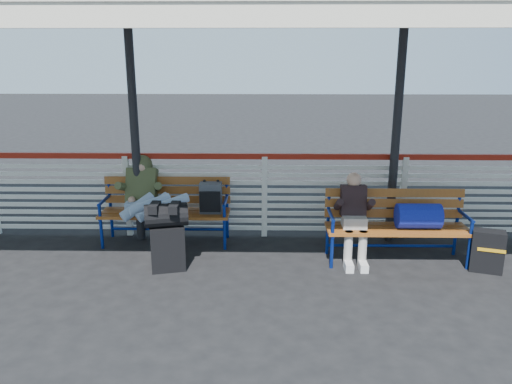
{
  "coord_description": "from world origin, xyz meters",
  "views": [
    {
      "loc": [
        0.02,
        -5.07,
        2.59
      ],
      "look_at": [
        -0.1,
        1.0,
        0.92
      ],
      "focal_mm": 35.0,
      "sensor_mm": 36.0,
      "label": 1
    }
  ],
  "objects_px": {
    "bench_right": "(406,218)",
    "traveler_man": "(149,200)",
    "suitcase_side": "(487,251)",
    "bench_left": "(178,203)",
    "luggage_stack": "(167,234)",
    "companion_person": "(354,217)"
  },
  "relations": [
    {
      "from": "bench_right",
      "to": "traveler_man",
      "type": "height_order",
      "value": "traveler_man"
    },
    {
      "from": "traveler_man",
      "to": "suitcase_side",
      "type": "distance_m",
      "value": 4.36
    },
    {
      "from": "bench_right",
      "to": "suitcase_side",
      "type": "height_order",
      "value": "bench_right"
    },
    {
      "from": "bench_left",
      "to": "traveler_man",
      "type": "bearing_deg",
      "value": -133.55
    },
    {
      "from": "luggage_stack",
      "to": "bench_left",
      "type": "xyz_separation_m",
      "value": [
        -0.03,
        0.96,
        0.12
      ]
    },
    {
      "from": "bench_left",
      "to": "companion_person",
      "type": "xyz_separation_m",
      "value": [
        2.37,
        -0.63,
        0.01
      ]
    },
    {
      "from": "companion_person",
      "to": "suitcase_side",
      "type": "relative_size",
      "value": 2.18
    },
    {
      "from": "companion_person",
      "to": "suitcase_side",
      "type": "bearing_deg",
      "value": -10.54
    },
    {
      "from": "luggage_stack",
      "to": "companion_person",
      "type": "xyz_separation_m",
      "value": [
        2.34,
        0.33,
        0.13
      ]
    },
    {
      "from": "luggage_stack",
      "to": "bench_right",
      "type": "height_order",
      "value": "bench_right"
    },
    {
      "from": "traveler_man",
      "to": "companion_person",
      "type": "height_order",
      "value": "traveler_man"
    },
    {
      "from": "bench_right",
      "to": "suitcase_side",
      "type": "xyz_separation_m",
      "value": [
        0.94,
        -0.31,
        -0.32
      ]
    },
    {
      "from": "traveler_man",
      "to": "bench_right",
      "type": "bearing_deg",
      "value": -4.76
    },
    {
      "from": "luggage_stack",
      "to": "bench_right",
      "type": "bearing_deg",
      "value": -7.61
    },
    {
      "from": "bench_right",
      "to": "suitcase_side",
      "type": "relative_size",
      "value": 3.42
    },
    {
      "from": "bench_left",
      "to": "suitcase_side",
      "type": "xyz_separation_m",
      "value": [
        3.97,
        -0.93,
        -0.32
      ]
    },
    {
      "from": "bench_left",
      "to": "bench_right",
      "type": "xyz_separation_m",
      "value": [
        3.03,
        -0.62,
        0.0
      ]
    },
    {
      "from": "bench_right",
      "to": "companion_person",
      "type": "distance_m",
      "value": 0.66
    },
    {
      "from": "companion_person",
      "to": "suitcase_side",
      "type": "xyz_separation_m",
      "value": [
        1.6,
        -0.3,
        -0.33
      ]
    },
    {
      "from": "traveler_man",
      "to": "suitcase_side",
      "type": "relative_size",
      "value": 2.88
    },
    {
      "from": "suitcase_side",
      "to": "traveler_man",
      "type": "bearing_deg",
      "value": -169.49
    },
    {
      "from": "luggage_stack",
      "to": "bench_right",
      "type": "relative_size",
      "value": 0.48
    }
  ]
}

